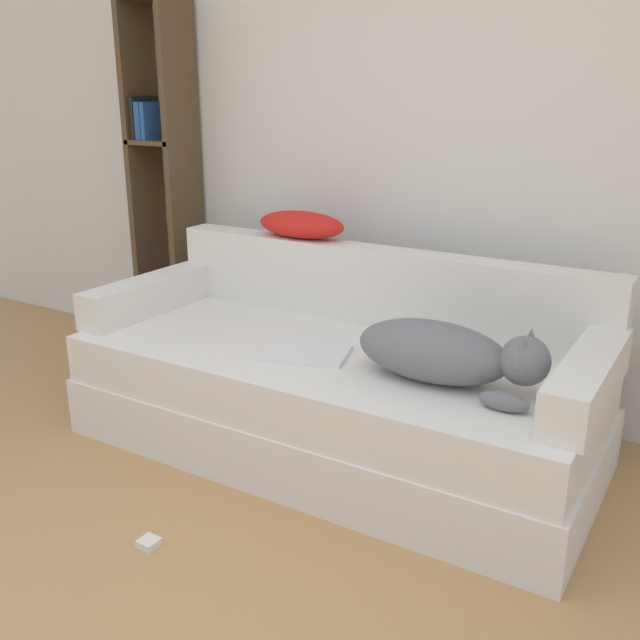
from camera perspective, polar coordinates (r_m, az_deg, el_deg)
The scene contains 10 objects.
wall_back at distance 3.36m, azimuth 9.74°, elevation 15.83°, with size 6.86×0.06×2.70m.
couch at distance 3.00m, azimuth 0.96°, elevation -6.44°, with size 2.14×0.96×0.45m.
couch_backrest at distance 3.20m, azimuth 4.70°, elevation 2.74°, with size 2.10×0.15×0.34m.
couch_arm_left at distance 3.47m, azimuth -13.44°, elevation 1.99°, with size 0.15×0.77×0.17m.
couch_arm_right at distance 2.55m, azimuth 20.66°, elevation -4.50°, with size 0.15×0.77×0.17m.
dog at distance 2.58m, azimuth 10.00°, elevation -2.63°, with size 0.71×0.29×0.24m.
laptop at distance 2.84m, azimuth -1.29°, elevation -2.62°, with size 0.40×0.33×0.02m.
throw_pillow at distance 3.37m, azimuth -1.52°, elevation 7.64°, with size 0.45×0.21×0.12m.
bookshelf at distance 4.07m, azimuth -12.46°, elevation 11.65°, with size 0.32×0.26×1.92m.
power_adapter at distance 2.57m, azimuth -13.52°, elevation -16.94°, with size 0.06×0.06×0.03m.
Camera 1 is at (1.26, -0.70, 1.46)m, focal length 40.00 mm.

